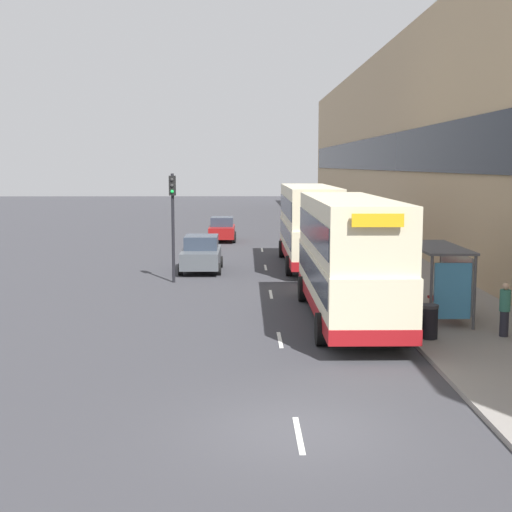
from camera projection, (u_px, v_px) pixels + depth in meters
The scene contains 17 objects.
ground_plane at pixel (298, 431), 14.59m from camera, with size 220.00×220.00×0.00m, color #38383D.
pavement at pixel (347, 237), 52.86m from camera, with size 5.00×93.00×0.14m.
terrace_facade at pixel (403, 143), 52.04m from camera, with size 3.10×93.00×13.97m.
lane_mark_0 at pixel (299, 435), 14.38m from camera, with size 0.12×2.00×0.01m.
lane_mark_1 at pixel (280, 340), 22.19m from camera, with size 0.12×2.00×0.01m.
lane_mark_2 at pixel (271, 294), 30.01m from camera, with size 0.12×2.00×0.01m.
lane_mark_3 at pixel (266, 267), 37.82m from camera, with size 0.12×2.00×0.01m.
lane_mark_4 at pixel (262, 250), 45.64m from camera, with size 0.12×2.00×0.01m.
bus_shelter at pixel (444, 269), 24.45m from camera, with size 1.60×4.20×2.48m.
double_decker_bus_near at pixel (348, 256), 24.59m from camera, with size 2.85×10.87×4.30m.
double_decker_bus_ahead at pixel (309, 224), 38.08m from camera, with size 2.85×10.85×4.30m.
car_0 at pixel (201, 254), 36.49m from camera, with size 2.10×4.35×1.82m.
car_1 at pixel (222, 229), 50.76m from camera, with size 1.98×3.90×1.72m.
pedestrian_at_shelter at pixel (505, 309), 21.98m from camera, with size 0.33×0.33×1.68m.
pedestrian_1 at pixel (451, 272), 29.63m from camera, with size 0.33×0.33×1.68m.
litter_bin at pixel (429, 321), 21.76m from camera, with size 0.55×0.55×1.05m.
traffic_light_far_kerb at pixel (173, 210), 32.61m from camera, with size 0.30×0.32×5.03m.
Camera 1 is at (-1.07, -14.00, 5.42)m, focal length 50.00 mm.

